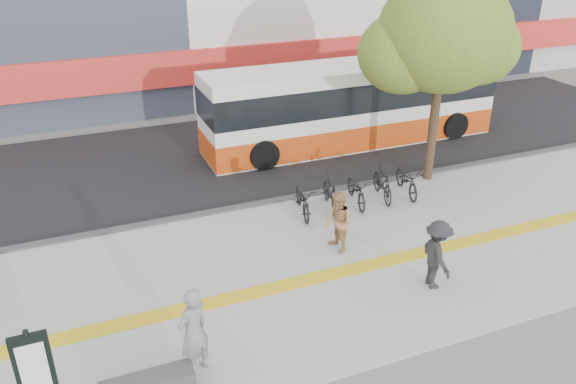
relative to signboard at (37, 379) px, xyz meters
name	(u,v)px	position (x,y,z in m)	size (l,w,h in m)	color
ground	(266,324)	(4.20, 1.51, -1.37)	(120.00, 120.00, 0.00)	slate
sidewalk	(243,283)	(4.20, 3.01, -1.33)	(40.00, 7.00, 0.08)	gray
tactile_strip	(250,294)	(4.20, 2.51, -1.28)	(40.00, 0.45, 0.01)	gold
street	(173,164)	(4.20, 10.51, -1.34)	(40.00, 8.00, 0.06)	black
curb	(203,215)	(4.20, 6.51, -1.30)	(40.00, 0.25, 0.14)	#3A3A3D
signboard	(37,379)	(0.00, 0.00, 0.00)	(0.55, 0.10, 2.20)	black
street_tree	(441,35)	(11.38, 6.33, 3.15)	(4.40, 3.80, 6.31)	#332317
bus	(352,106)	(10.64, 10.01, 0.04)	(10.75, 2.55, 2.86)	silver
bicycle_row	(357,189)	(8.47, 5.51, -0.83)	(4.31, 1.77, 0.98)	black
seated_woman	(193,332)	(2.52, 0.62, -0.38)	(0.66, 0.43, 1.81)	black
pedestrian_tan	(338,223)	(6.80, 3.41, -0.51)	(0.76, 0.59, 1.56)	#A4794A
pedestrian_dark	(437,254)	(8.13, 1.24, -0.47)	(1.05, 0.61, 1.63)	#232325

